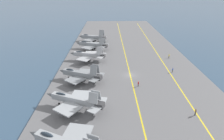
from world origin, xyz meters
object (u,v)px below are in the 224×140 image
parked_jet_third (80,74)px  crew_red_vest (138,84)px  parked_jet_fifth (92,44)px  crew_yellow_vest (169,56)px  parked_jet_sixth (93,37)px  parked_jet_second (75,100)px  parked_jet_fourth (88,55)px  crew_brown_vest (196,112)px  crew_blue_vest (173,70)px

parked_jet_third → crew_red_vest: (-4.27, -18.25, -1.46)m
parked_jet_fifth → crew_yellow_vest: parked_jet_fifth is taller
parked_jet_sixth → crew_yellow_vest: bearing=-129.5°
crew_yellow_vest → crew_red_vest: bearing=146.9°
parked_jet_third → parked_jet_sixth: 50.14m
parked_jet_second → crew_red_vest: parked_jet_second is taller
parked_jet_third → crew_yellow_vest: (21.45, -35.05, -1.39)m
parked_jet_fourth → parked_jet_sixth: (31.09, 0.37, -0.23)m
parked_jet_second → crew_brown_vest: parked_jet_second is taller
parked_jet_fifth → crew_brown_vest: 61.72m
crew_yellow_vest → parked_jet_second: bearing=137.5°
crew_brown_vest → crew_red_vest: 19.09m
crew_yellow_vest → crew_brown_vest: bearing=172.8°
parked_jet_third → parked_jet_sixth: size_ratio=0.97×
parked_jet_fourth → crew_red_vest: (-23.32, -17.59, -1.68)m
parked_jet_second → crew_yellow_vest: size_ratio=8.84×
crew_yellow_vest → crew_red_vest: crew_yellow_vest is taller
parked_jet_fourth → crew_red_vest: bearing=-143.0°
crew_red_vest → crew_brown_vest: bearing=-142.5°
parked_jet_sixth → crew_brown_vest: 75.60m
crew_blue_vest → parked_jet_second: bearing=125.5°
parked_jet_fourth → crew_brown_vest: size_ratio=8.43×
parked_jet_third → crew_yellow_vest: bearing=-58.5°
parked_jet_third → parked_jet_fifth: (35.14, -1.04, 0.03)m
crew_blue_vest → crew_brown_vest: size_ratio=0.96×
crew_brown_vest → crew_yellow_vest: 41.20m
parked_jet_sixth → parked_jet_second: bearing=-179.6°
crew_blue_vest → crew_brown_vest: (-25.82, 2.25, 0.04)m
parked_jet_third → parked_jet_sixth: bearing=-0.3°
parked_jet_third → crew_red_vest: bearing=-103.2°
parked_jet_sixth → crew_blue_vest: (-43.74, -31.83, -1.43)m
crew_yellow_vest → crew_red_vest: size_ratio=1.07×
parked_jet_sixth → parked_jet_third: bearing=179.7°
parked_jet_second → crew_yellow_vest: 50.84m
parked_jet_fifth → parked_jet_sixth: bearing=2.9°
parked_jet_fourth → crew_blue_vest: size_ratio=8.78×
parked_jet_third → crew_brown_vest: size_ratio=8.54×
parked_jet_second → crew_yellow_vest: parked_jet_second is taller
parked_jet_second → crew_blue_vest: 38.61m
parked_jet_sixth → crew_red_vest: size_ratio=9.36×
crew_brown_vest → crew_blue_vest: bearing=-5.0°
parked_jet_second → crew_yellow_vest: bearing=-42.5°
parked_jet_second → parked_jet_third: (16.01, 0.72, -0.14)m
crew_brown_vest → crew_yellow_vest: size_ratio=0.99×
parked_jet_third → crew_blue_vest: size_ratio=8.89×
parked_jet_sixth → crew_red_vest: 57.31m
parked_jet_fourth → crew_brown_vest: parked_jet_fourth is taller
parked_jet_third → parked_jet_fourth: size_ratio=1.01×
parked_jet_second → parked_jet_sixth: size_ratio=1.01×
parked_jet_fourth → crew_blue_vest: 33.95m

